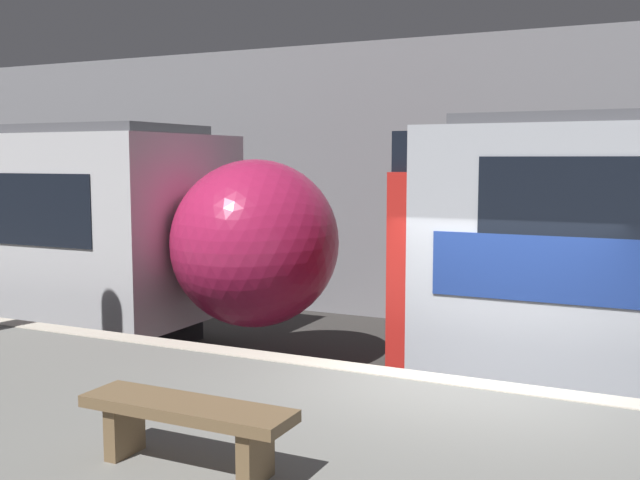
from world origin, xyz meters
The scene contains 2 objects.
station_rear_barrier centered at (0.00, 7.01, 2.71)m, with size 50.00×0.15×5.42m.
platform_bench centered at (-1.15, -2.84, 1.44)m, with size 1.50×0.40×0.45m.
Camera 1 is at (1.71, -6.77, 3.14)m, focal length 42.00 mm.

